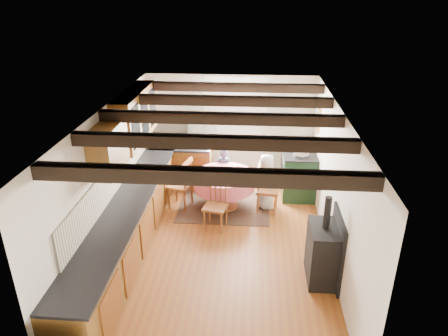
# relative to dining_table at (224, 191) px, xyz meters

# --- Properties ---
(floor) EXTENTS (3.60, 5.50, 0.00)m
(floor) POSITION_rel_dining_table_xyz_m (0.05, -1.45, -0.36)
(floor) COLOR brown
(floor) RESTS_ON ground
(ceiling) EXTENTS (3.60, 5.50, 0.00)m
(ceiling) POSITION_rel_dining_table_xyz_m (0.05, -1.45, 2.04)
(ceiling) COLOR white
(ceiling) RESTS_ON ground
(wall_back) EXTENTS (3.60, 0.00, 2.40)m
(wall_back) POSITION_rel_dining_table_xyz_m (0.05, 1.30, 0.84)
(wall_back) COLOR silver
(wall_back) RESTS_ON ground
(wall_front) EXTENTS (3.60, 0.00, 2.40)m
(wall_front) POSITION_rel_dining_table_xyz_m (0.05, -4.20, 0.84)
(wall_front) COLOR silver
(wall_front) RESTS_ON ground
(wall_left) EXTENTS (0.00, 5.50, 2.40)m
(wall_left) POSITION_rel_dining_table_xyz_m (-1.75, -1.45, 0.84)
(wall_left) COLOR silver
(wall_left) RESTS_ON ground
(wall_right) EXTENTS (0.00, 5.50, 2.40)m
(wall_right) POSITION_rel_dining_table_xyz_m (1.85, -1.45, 0.84)
(wall_right) COLOR silver
(wall_right) RESTS_ON ground
(beam_a) EXTENTS (3.60, 0.16, 0.16)m
(beam_a) POSITION_rel_dining_table_xyz_m (0.05, -3.45, 1.95)
(beam_a) COLOR black
(beam_a) RESTS_ON ceiling
(beam_b) EXTENTS (3.60, 0.16, 0.16)m
(beam_b) POSITION_rel_dining_table_xyz_m (0.05, -2.45, 1.95)
(beam_b) COLOR black
(beam_b) RESTS_ON ceiling
(beam_c) EXTENTS (3.60, 0.16, 0.16)m
(beam_c) POSITION_rel_dining_table_xyz_m (0.05, -1.45, 1.95)
(beam_c) COLOR black
(beam_c) RESTS_ON ceiling
(beam_d) EXTENTS (3.60, 0.16, 0.16)m
(beam_d) POSITION_rel_dining_table_xyz_m (0.05, -0.45, 1.95)
(beam_d) COLOR black
(beam_d) RESTS_ON ceiling
(beam_e) EXTENTS (3.60, 0.16, 0.16)m
(beam_e) POSITION_rel_dining_table_xyz_m (0.05, 0.55, 1.95)
(beam_e) COLOR black
(beam_e) RESTS_ON ceiling
(splash_left) EXTENTS (0.02, 4.50, 0.55)m
(splash_left) POSITION_rel_dining_table_xyz_m (-1.73, -1.15, 0.84)
(splash_left) COLOR beige
(splash_left) RESTS_ON wall_left
(splash_back) EXTENTS (1.40, 0.02, 0.55)m
(splash_back) POSITION_rel_dining_table_xyz_m (-0.95, 1.28, 0.84)
(splash_back) COLOR beige
(splash_back) RESTS_ON wall_back
(base_cabinet_left) EXTENTS (0.60, 5.30, 0.88)m
(base_cabinet_left) POSITION_rel_dining_table_xyz_m (-1.45, -1.45, 0.08)
(base_cabinet_left) COLOR brown
(base_cabinet_left) RESTS_ON floor
(base_cabinet_back) EXTENTS (1.30, 0.60, 0.88)m
(base_cabinet_back) POSITION_rel_dining_table_xyz_m (-1.00, 1.00, 0.08)
(base_cabinet_back) COLOR brown
(base_cabinet_back) RESTS_ON floor
(worktop_left) EXTENTS (0.64, 5.30, 0.04)m
(worktop_left) POSITION_rel_dining_table_xyz_m (-1.43, -1.45, 0.54)
(worktop_left) COLOR black
(worktop_left) RESTS_ON base_cabinet_left
(worktop_back) EXTENTS (1.30, 0.64, 0.04)m
(worktop_back) POSITION_rel_dining_table_xyz_m (-1.00, 0.98, 0.54)
(worktop_back) COLOR black
(worktop_back) RESTS_ON base_cabinet_back
(wall_cabinet_glass) EXTENTS (0.34, 1.80, 0.90)m
(wall_cabinet_glass) POSITION_rel_dining_table_xyz_m (-1.58, -0.25, 1.59)
(wall_cabinet_glass) COLOR brown
(wall_cabinet_glass) RESTS_ON wall_left
(wall_cabinet_solid) EXTENTS (0.34, 0.90, 0.70)m
(wall_cabinet_solid) POSITION_rel_dining_table_xyz_m (-1.58, -1.75, 1.54)
(wall_cabinet_solid) COLOR brown
(wall_cabinet_solid) RESTS_ON wall_left
(window_frame) EXTENTS (1.34, 0.03, 1.54)m
(window_frame) POSITION_rel_dining_table_xyz_m (0.15, 1.28, 1.24)
(window_frame) COLOR white
(window_frame) RESTS_ON wall_back
(window_pane) EXTENTS (1.20, 0.01, 1.40)m
(window_pane) POSITION_rel_dining_table_xyz_m (0.15, 1.29, 1.24)
(window_pane) COLOR white
(window_pane) RESTS_ON wall_back
(curtain_left) EXTENTS (0.35, 0.10, 2.10)m
(curtain_left) POSITION_rel_dining_table_xyz_m (-0.70, 1.20, 0.74)
(curtain_left) COLOR #A1B283
(curtain_left) RESTS_ON wall_back
(curtain_right) EXTENTS (0.35, 0.10, 2.10)m
(curtain_right) POSITION_rel_dining_table_xyz_m (1.00, 1.20, 0.74)
(curtain_right) COLOR #A1B283
(curtain_right) RESTS_ON wall_back
(curtain_rod) EXTENTS (2.00, 0.03, 0.03)m
(curtain_rod) POSITION_rel_dining_table_xyz_m (0.15, 1.20, 1.84)
(curtain_rod) COLOR black
(curtain_rod) RESTS_ON wall_back
(wall_picture) EXTENTS (0.04, 0.50, 0.60)m
(wall_picture) POSITION_rel_dining_table_xyz_m (1.82, 0.85, 1.34)
(wall_picture) COLOR gold
(wall_picture) RESTS_ON wall_right
(wall_plate) EXTENTS (0.30, 0.02, 0.30)m
(wall_plate) POSITION_rel_dining_table_xyz_m (1.10, 1.27, 1.34)
(wall_plate) COLOR silver
(wall_plate) RESTS_ON wall_back
(rug) EXTENTS (1.81, 1.40, 0.01)m
(rug) POSITION_rel_dining_table_xyz_m (0.00, 0.00, -0.36)
(rug) COLOR black
(rug) RESTS_ON floor
(dining_table) EXTENTS (1.20, 1.20, 0.73)m
(dining_table) POSITION_rel_dining_table_xyz_m (0.00, 0.00, 0.00)
(dining_table) COLOR #CB7476
(dining_table) RESTS_ON floor
(chair_near) EXTENTS (0.48, 0.50, 0.93)m
(chair_near) POSITION_rel_dining_table_xyz_m (-0.10, -0.79, 0.10)
(chair_near) COLOR brown
(chair_near) RESTS_ON floor
(chair_left) EXTENTS (0.56, 0.55, 1.03)m
(chair_left) POSITION_rel_dining_table_xyz_m (-0.87, -0.04, 0.15)
(chair_left) COLOR brown
(chair_left) RESTS_ON floor
(chair_right) EXTENTS (0.50, 0.48, 1.01)m
(chair_right) POSITION_rel_dining_table_xyz_m (0.86, -0.09, 0.14)
(chair_right) COLOR brown
(chair_right) RESTS_ON floor
(aga_range) EXTENTS (0.69, 1.06, 0.98)m
(aga_range) POSITION_rel_dining_table_xyz_m (1.52, 0.73, 0.13)
(aga_range) COLOR black
(aga_range) RESTS_ON floor
(cast_iron_stove) EXTENTS (0.42, 0.70, 1.40)m
(cast_iron_stove) POSITION_rel_dining_table_xyz_m (1.63, -2.09, 0.34)
(cast_iron_stove) COLOR black
(cast_iron_stove) RESTS_ON floor
(child_far) EXTENTS (0.37, 0.24, 1.02)m
(child_far) POSITION_rel_dining_table_xyz_m (-0.06, 0.63, 0.14)
(child_far) COLOR #32384C
(child_far) RESTS_ON floor
(child_right) EXTENTS (0.50, 0.63, 1.13)m
(child_right) POSITION_rel_dining_table_xyz_m (0.82, 0.07, 0.20)
(child_right) COLOR silver
(child_right) RESTS_ON floor
(bowl_a) EXTENTS (0.24, 0.24, 0.05)m
(bowl_a) POSITION_rel_dining_table_xyz_m (0.29, -0.08, 0.39)
(bowl_a) COLOR silver
(bowl_a) RESTS_ON dining_table
(bowl_b) EXTENTS (0.26, 0.26, 0.07)m
(bowl_b) POSITION_rel_dining_table_xyz_m (-0.11, -0.23, 0.40)
(bowl_b) COLOR silver
(bowl_b) RESTS_ON dining_table
(cup) EXTENTS (0.13, 0.13, 0.10)m
(cup) POSITION_rel_dining_table_xyz_m (0.04, -0.04, 0.41)
(cup) COLOR silver
(cup) RESTS_ON dining_table
(canister_tall) EXTENTS (0.15, 0.15, 0.26)m
(canister_tall) POSITION_rel_dining_table_xyz_m (-1.28, 0.92, 0.69)
(canister_tall) COLOR #262628
(canister_tall) RESTS_ON worktop_back
(canister_wide) EXTENTS (0.19, 0.19, 0.21)m
(canister_wide) POSITION_rel_dining_table_xyz_m (-0.98, 1.11, 0.66)
(canister_wide) COLOR #262628
(canister_wide) RESTS_ON worktop_back
(canister_slim) EXTENTS (0.10, 0.10, 0.27)m
(canister_slim) POSITION_rel_dining_table_xyz_m (-0.63, 0.97, 0.69)
(canister_slim) COLOR #262628
(canister_slim) RESTS_ON worktop_back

